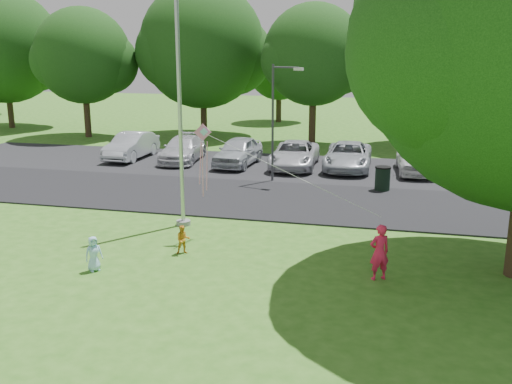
% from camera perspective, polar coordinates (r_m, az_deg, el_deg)
% --- Properties ---
extents(ground, '(120.00, 120.00, 0.00)m').
position_cam_1_polar(ground, '(14.63, -1.26, -10.00)').
color(ground, '#336B1C').
rests_on(ground, ground).
extents(park_road, '(60.00, 6.00, 0.06)m').
position_cam_1_polar(park_road, '(22.95, 4.52, -0.92)').
color(park_road, black).
rests_on(park_road, ground).
extents(parking_strip, '(42.00, 7.00, 0.06)m').
position_cam_1_polar(parking_strip, '(29.22, 6.58, 2.31)').
color(parking_strip, black).
rests_on(parking_strip, ground).
extents(flagpole, '(0.50, 0.50, 10.00)m').
position_cam_1_polar(flagpole, '(19.29, -7.64, 8.62)').
color(flagpole, '#B7BABF').
rests_on(flagpole, ground).
extents(street_lamp, '(1.47, 0.54, 5.32)m').
position_cam_1_polar(street_lamp, '(25.74, 2.11, 7.93)').
color(street_lamp, '#3F3F44').
rests_on(street_lamp, ground).
extents(trash_can, '(0.69, 0.69, 1.09)m').
position_cam_1_polar(trash_can, '(25.06, 12.54, 1.28)').
color(trash_can, black).
rests_on(trash_can, ground).
extents(tree_row, '(64.35, 11.94, 10.88)m').
position_cam_1_polar(tree_row, '(37.17, 11.10, 13.49)').
color(tree_row, '#332316').
rests_on(tree_row, ground).
extents(horizon_trees, '(77.46, 7.20, 7.02)m').
position_cam_1_polar(horizon_trees, '(46.81, 14.71, 11.66)').
color(horizon_trees, '#332316').
rests_on(horizon_trees, ground).
extents(parked_cars, '(22.76, 5.14, 1.47)m').
position_cam_1_polar(parked_cars, '(29.14, 6.70, 3.72)').
color(parked_cars, '#B2B7BF').
rests_on(parked_cars, ground).
extents(woman, '(0.67, 0.59, 1.53)m').
position_cam_1_polar(woman, '(15.47, 12.24, -5.90)').
color(woman, '#FC2151').
rests_on(woman, ground).
extents(child_yellow, '(0.53, 0.48, 0.88)m').
position_cam_1_polar(child_yellow, '(17.23, -7.30, -4.75)').
color(child_yellow, orange).
rests_on(child_yellow, ground).
extents(child_blue, '(0.56, 0.57, 0.99)m').
position_cam_1_polar(child_blue, '(16.42, -15.93, -5.95)').
color(child_blue, '#A6DBFF').
rests_on(child_blue, ground).
extents(kite, '(5.86, 2.41, 2.39)m').
position_cam_1_polar(kite, '(17.84, -4.90, 4.38)').
color(kite, pink).
rests_on(kite, ground).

